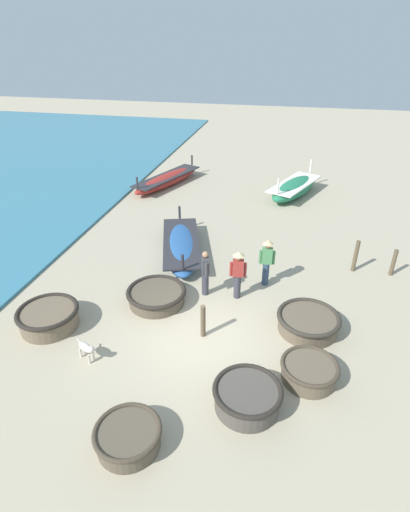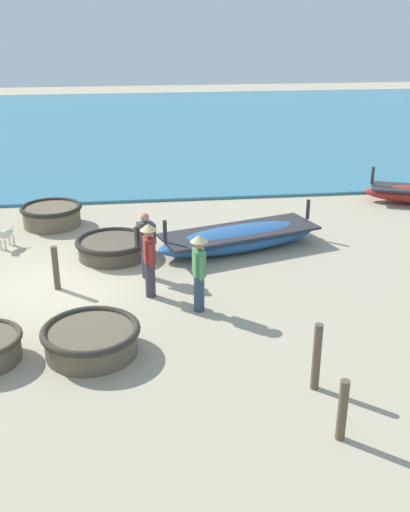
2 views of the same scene
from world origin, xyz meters
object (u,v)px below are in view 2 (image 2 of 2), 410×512
Objects in this scene: coracle_far_left at (52,215)px; fisherman_standing_left at (199,268)px; fisherman_with_hat at (149,255)px; mooring_post_mid_beach at (317,357)px; mooring_post_inland at (342,410)px; dog at (5,235)px; fisherman_by_coracle at (146,244)px; coracle_weathered at (113,247)px; mooring_post_shoreline at (56,268)px; long_boat_blue_hull at (240,238)px; coracle_front_left at (91,339)px.

fisherman_standing_left reaches higher than coracle_far_left.
fisherman_with_hat reaches higher than mooring_post_mid_beach.
mooring_post_inland is at bearing -0.21° from mooring_post_mid_beach.
dog is (1.71, -1.00, 0.04)m from coracle_far_left.
dog is 0.53× the size of mooring_post_mid_beach.
coracle_far_left is at bearing -147.41° from fisherman_by_coracle.
fisherman_by_coracle is (1.39, 0.80, 0.57)m from coracle_weathered.
mooring_post_mid_beach is 1.27m from mooring_post_inland.
mooring_post_shoreline is (-4.45, -4.58, -0.08)m from mooring_post_mid_beach.
dog is at bearing -108.61° from coracle_weathered.
fisherman_with_hat is 1.64× the size of mooring_post_shoreline.
long_boat_blue_hull is 4.74× the size of mooring_post_inland.
coracle_far_left is 5.74m from fisherman_with_hat.
mooring_post_mid_beach is (6.33, 0.09, 0.28)m from long_boat_blue_hull.
coracle_weathered is 1.58× the size of mooring_post_mid_beach.
dog is 0.62× the size of mooring_post_shoreline.
coracle_weathered is 2.16m from mooring_post_shoreline.
mooring_post_shoreline is at bearing -134.20° from mooring_post_mid_beach.
fisherman_standing_left reaches higher than fisherman_by_coracle.
fisherman_standing_left is at bearing 47.77° from dog.
mooring_post_mid_beach is at bearing 0.81° from long_boat_blue_hull.
dog is 10.43m from mooring_post_inland.
coracle_weathered is (-4.63, 0.32, -0.02)m from coracle_front_left.
long_boat_blue_hull is at bearing 112.78° from mooring_post_shoreline.
mooring_post_shoreline reaches higher than coracle_front_left.
mooring_post_mid_beach reaches higher than long_boat_blue_hull.
fisherman_standing_left is at bearing 31.43° from coracle_far_left.
coracle_weathered is 2.65m from fisherman_with_hat.
dog is at bearing -132.23° from fisherman_standing_left.
mooring_post_inland is at bearing 24.15° from coracle_weathered.
coracle_front_left is 1.14× the size of fisherman_by_coracle.
coracle_far_left is at bearing -168.65° from coracle_front_left.
coracle_weathered is 3.77m from fisherman_standing_left.
mooring_post_shoreline is at bearing -162.69° from coracle_front_left.
mooring_post_inland is (4.26, 1.55, -0.46)m from fisherman_standing_left.
fisherman_standing_left is 1.64× the size of mooring_post_shoreline.
fisherman_by_coracle reaches higher than coracle_far_left.
long_boat_blue_hull is 7.60m from mooring_post_inland.
fisherman_standing_left is at bearing 64.28° from mooring_post_shoreline.
mooring_post_shoreline is at bearing -79.14° from fisherman_by_coracle.
fisherman_by_coracle reaches higher than mooring_post_inland.
dog is at bearing -143.93° from mooring_post_inland.
coracle_front_left is 2.59m from fisherman_with_hat.
coracle_front_left is 1.51× the size of mooring_post_mid_beach.
fisherman_with_hat is 5.68m from mooring_post_inland.
fisherman_by_coracle is 2.48× the size of dog.
dog is at bearing -139.37° from mooring_post_mid_beach.
mooring_post_shoreline is (1.77, -1.21, 0.24)m from coracle_weathered.
fisherman_standing_left is (5.88, 3.59, 0.63)m from coracle_far_left.
coracle_weathered is at bearing 145.68° from mooring_post_shoreline.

